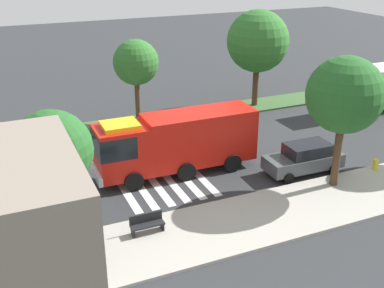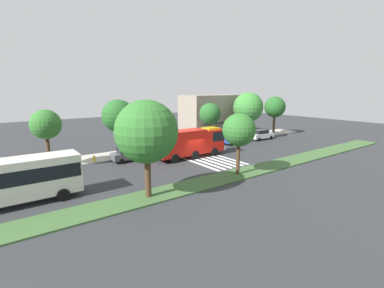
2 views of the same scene
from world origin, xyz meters
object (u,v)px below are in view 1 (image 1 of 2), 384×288
object	(u,v)px
parked_car_west	(304,158)
sidewalk_tree_west	(345,95)
median_tree_far_west	(258,41)
median_tree_west	(136,63)
sidewalk_tree_center	(52,152)
bench_near_shelter	(63,243)
fire_hydrant	(375,164)
fire_truck	(172,141)
bench_west_of_shelter	(147,223)

from	to	relation	value
parked_car_west	sidewalk_tree_west	bearing A→B (deg)	102.74
median_tree_far_west	median_tree_west	bearing A→B (deg)	-0.00
sidewalk_tree_center	median_tree_west	world-z (taller)	sidewalk_tree_center
bench_near_shelter	fire_hydrant	size ratio (longest dim) A/B	2.29
fire_truck	bench_west_of_shelter	world-z (taller)	fire_truck
bench_near_shelter	sidewalk_tree_center	distance (m)	4.20
bench_west_of_shelter	median_tree_far_west	xyz separation A→B (m)	(-14.33, -14.40, 4.84)
sidewalk_tree_west	bench_west_of_shelter	bearing A→B (deg)	1.53
sidewalk_tree_center	median_tree_far_west	distance (m)	22.98
fire_truck	parked_car_west	distance (m)	7.89
sidewalk_tree_center	fire_truck	bearing A→B (deg)	-144.34
fire_truck	sidewalk_tree_west	size ratio (longest dim) A/B	1.33
parked_car_west	fire_hydrant	size ratio (longest dim) A/B	6.79
sidewalk_tree_west	bench_near_shelter	bearing A→B (deg)	1.14
median_tree_far_west	median_tree_west	world-z (taller)	median_tree_far_west
bench_west_of_shelter	median_tree_west	world-z (taller)	median_tree_west
sidewalk_tree_center	median_tree_far_west	world-z (taller)	median_tree_far_west
fire_truck	bench_west_of_shelter	size ratio (longest dim) A/B	6.06
parked_car_west	sidewalk_tree_center	bearing A→B (deg)	10.06
median_tree_west	fire_hydrant	size ratio (longest dim) A/B	8.89
bench_near_shelter	sidewalk_tree_west	size ratio (longest dim) A/B	0.22
sidewalk_tree_center	median_tree_far_west	size ratio (longest dim) A/B	0.82
fire_hydrant	sidewalk_tree_west	bearing A→B (deg)	8.16
fire_hydrant	parked_car_west	bearing A→B (deg)	-23.38
parked_car_west	median_tree_west	bearing A→B (deg)	-60.00
bench_near_shelter	sidewalk_tree_center	xyz separation A→B (m)	(-0.04, -0.30, 4.19)
parked_car_west	median_tree_west	xyz separation A→B (m)	(6.49, -11.91, 3.75)
median_tree_west	bench_west_of_shelter	bearing A→B (deg)	73.82
sidewalk_tree_center	bench_near_shelter	bearing A→B (deg)	81.80
parked_car_west	bench_near_shelter	bearing A→B (deg)	11.17
fire_truck	fire_hydrant	size ratio (longest dim) A/B	13.86
sidewalk_tree_west	fire_hydrant	distance (m)	6.00
bench_near_shelter	sidewalk_tree_west	xyz separation A→B (m)	(-14.95, -0.30, 4.76)
fire_truck	sidewalk_tree_center	size ratio (longest dim) A/B	1.51
parked_car_west	sidewalk_tree_center	world-z (taller)	sidewalk_tree_center
sidewalk_tree_west	median_tree_west	bearing A→B (deg)	-63.84
median_tree_west	bench_near_shelter	bearing A→B (deg)	60.89
median_tree_far_west	bench_near_shelter	bearing A→B (deg)	38.39
fire_truck	sidewalk_tree_center	bearing A→B (deg)	36.36
sidewalk_tree_center	sidewalk_tree_west	bearing A→B (deg)	180.00
bench_near_shelter	bench_west_of_shelter	size ratio (longest dim) A/B	1.00
parked_car_west	fire_hydrant	world-z (taller)	parked_car_west
bench_west_of_shelter	median_tree_west	bearing A→B (deg)	-106.18
median_tree_far_west	median_tree_west	distance (m)	10.18
parked_car_west	sidewalk_tree_center	size ratio (longest dim) A/B	0.74
parked_car_west	sidewalk_tree_center	xyz separation A→B (m)	(14.46, 2.20, 3.86)
fire_hydrant	median_tree_far_west	bearing A→B (deg)	-88.90
sidewalk_tree_center	median_tree_west	xyz separation A→B (m)	(-7.98, -14.10, -0.11)
bench_west_of_shelter	sidewalk_tree_west	size ratio (longest dim) A/B	0.22
fire_hydrant	bench_west_of_shelter	bearing A→B (deg)	3.13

